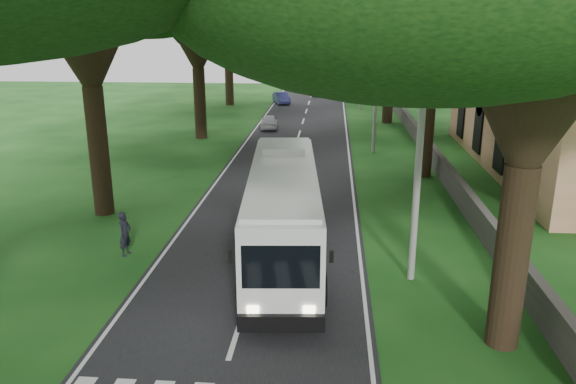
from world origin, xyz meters
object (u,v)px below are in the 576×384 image
pole_near (419,163)px  coach_bus (283,209)px  pole_mid (376,91)px  distant_car_c (318,90)px  pedestrian (125,234)px  pole_far (362,68)px  distant_car_a (269,122)px  distant_car_b (281,98)px

pole_near → coach_bus: (-4.65, 1.71, -2.29)m
pole_mid → distant_car_c: (-4.70, 30.85, -3.56)m
pole_mid → pedestrian: (-10.73, -18.73, -3.31)m
pole_far → pedestrian: size_ratio=4.59×
pole_far → distant_car_c: bearing=113.4°
pole_far → distant_car_a: size_ratio=2.30×
coach_bus → distant_car_c: size_ratio=2.96×
pole_mid → distant_car_c: 31.40m
distant_car_a → distant_car_c: 22.95m
pole_mid → distant_car_b: pole_mid is taller
distant_car_a → pedestrian: bearing=79.4°
distant_car_c → pedestrian: size_ratio=2.33×
pole_far → pole_mid: bearing=-90.0°
pole_mid → coach_bus: size_ratio=0.66×
coach_bus → pole_mid: bearing=71.4°
pole_near → pole_mid: (0.00, 20.00, 0.00)m
pole_near → distant_car_b: size_ratio=2.16×
coach_bus → distant_car_a: 26.71m
pole_near → coach_bus: pole_near is taller
pole_mid → coach_bus: pole_mid is taller
pole_near → distant_car_b: (-8.50, 43.17, -3.54)m
pedestrian → pole_mid: bearing=-19.8°
pole_mid → distant_car_b: bearing=110.1°
coach_bus → distant_car_b: size_ratio=3.25×
pole_mid → distant_car_a: (-8.15, 8.16, -3.56)m
distant_car_b → distant_car_c: size_ratio=0.91×
distant_car_b → pedestrian: bearing=-111.0°
pole_mid → distant_car_a: pole_mid is taller
pole_near → distant_car_c: 51.19m
coach_bus → distant_car_a: (-3.50, 26.45, -1.26)m
coach_bus → pedestrian: coach_bus is taller
coach_bus → pedestrian: 6.18m
distant_car_b → distant_car_a: bearing=-106.6°
distant_car_a → distant_car_b: distant_car_b is taller
pole_mid → pole_far: same height
pole_near → distant_car_c: pole_near is taller
pole_mid → pedestrian: size_ratio=4.59×
pole_far → coach_bus: pole_far is taller
pole_mid → distant_car_b: (-8.50, 23.17, -3.54)m
pole_mid → pole_far: 20.00m
distant_car_c → pole_near: bearing=98.0°
coach_bus → distant_car_c: 49.15m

